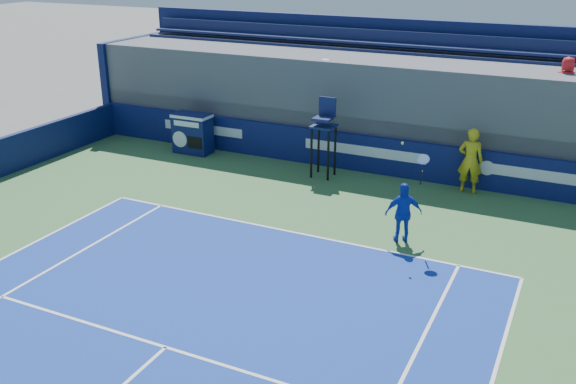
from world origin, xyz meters
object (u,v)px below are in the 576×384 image
at_px(ball_person, 470,161).
at_px(umpire_chair, 324,129).
at_px(match_clock, 193,132).
at_px(tennis_player, 404,213).

distance_m(ball_person, umpire_chair, 4.43).
relative_size(ball_person, match_clock, 1.39).
relative_size(match_clock, umpire_chair, 0.56).
distance_m(match_clock, tennis_player, 9.42).
height_order(match_clock, tennis_player, tennis_player).
bearing_deg(tennis_player, match_clock, 156.01).
distance_m(umpire_chair, tennis_player, 5.11).
height_order(match_clock, umpire_chair, umpire_chair).
height_order(ball_person, tennis_player, tennis_player).
bearing_deg(match_clock, umpire_chair, -2.99).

